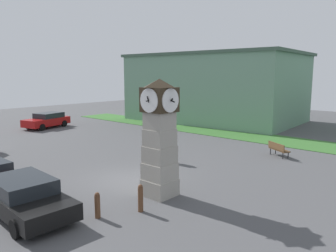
% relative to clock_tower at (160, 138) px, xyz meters
% --- Properties ---
extents(ground_plane, '(79.83, 79.83, 0.00)m').
position_rel_clock_tower_xyz_m(ground_plane, '(-2.62, 0.47, -2.55)').
color(ground_plane, '#4C4C4F').
extents(clock_tower, '(1.60, 1.52, 5.07)m').
position_rel_clock_tower_xyz_m(clock_tower, '(0.00, 0.00, 0.00)').
color(clock_tower, '#A09B91').
rests_on(clock_tower, ground_plane).
extents(bollard_near_tower, '(0.20, 0.20, 1.09)m').
position_rel_clock_tower_xyz_m(bollard_near_tower, '(0.63, -1.75, -2.00)').
color(bollard_near_tower, brown).
rests_on(bollard_near_tower, ground_plane).
extents(bollard_mid_row, '(0.21, 0.21, 0.98)m').
position_rel_clock_tower_xyz_m(bollard_mid_row, '(-0.14, -3.19, -2.05)').
color(bollard_mid_row, brown).
rests_on(bollard_mid_row, ground_plane).
extents(car_by_building, '(4.65, 2.25, 1.41)m').
position_rel_clock_tower_xyz_m(car_by_building, '(-2.32, -4.86, -1.82)').
color(car_by_building, black).
rests_on(car_by_building, ground_plane).
extents(car_silver_hatch, '(3.00, 4.85, 1.47)m').
position_rel_clock_tower_xyz_m(car_silver_hatch, '(-20.97, 5.92, -1.79)').
color(car_silver_hatch, '#A51111').
rests_on(car_silver_hatch, ground_plane).
extents(bench, '(1.65, 1.26, 0.90)m').
position_rel_clock_tower_xyz_m(bench, '(0.96, 10.08, -2.03)').
color(bench, brown).
rests_on(bench, ground_plane).
extents(pedestrian_near_bench, '(0.36, 0.46, 1.75)m').
position_rel_clock_tower_xyz_m(pedestrian_near_bench, '(-3.57, 4.33, -1.54)').
color(pedestrian_near_bench, '#3F3F47').
rests_on(pedestrian_near_bench, ground_plane).
extents(warehouse_blue_far, '(19.20, 13.11, 7.51)m').
position_rel_clock_tower_xyz_m(warehouse_blue_far, '(-11.74, 21.78, 1.21)').
color(warehouse_blue_far, gray).
rests_on(warehouse_blue_far, ground_plane).
extents(grass_verge_far, '(47.90, 4.13, 0.04)m').
position_rel_clock_tower_xyz_m(grass_verge_far, '(-2.04, 15.11, -2.53)').
color(grass_verge_far, '#386B2D').
rests_on(grass_verge_far, ground_plane).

